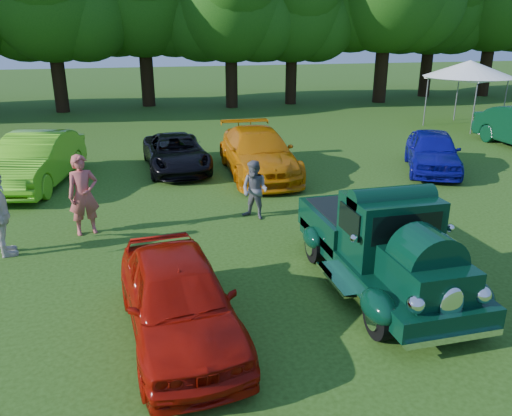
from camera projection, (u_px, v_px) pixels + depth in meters
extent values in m
plane|color=#254510|center=(334.00, 294.00, 9.20)|extent=(120.00, 120.00, 0.00)
cylinder|color=black|center=(379.00, 317.00, 7.79)|extent=(0.22, 0.73, 0.73)
cylinder|color=black|center=(471.00, 303.00, 8.17)|extent=(0.22, 0.73, 0.73)
cylinder|color=black|center=(315.00, 245.00, 10.36)|extent=(0.22, 0.73, 0.73)
cylinder|color=black|center=(387.00, 238.00, 10.74)|extent=(0.22, 0.73, 0.73)
cube|color=black|center=(382.00, 262.00, 9.28)|extent=(1.70, 4.45, 0.34)
cube|color=black|center=(425.00, 275.00, 7.93)|extent=(1.09, 1.43, 0.61)
cube|color=black|center=(389.00, 228.00, 8.91)|extent=(1.54, 1.14, 1.19)
cube|color=black|center=(406.00, 228.00, 8.35)|extent=(1.29, 0.06, 0.51)
cube|color=black|center=(353.00, 222.00, 10.42)|extent=(1.70, 2.03, 0.57)
cube|color=black|center=(354.00, 210.00, 10.33)|extent=(1.46, 1.78, 0.05)
ellipsoid|color=black|center=(378.00, 306.00, 7.72)|extent=(0.49, 0.85, 0.49)
ellipsoid|color=black|center=(474.00, 293.00, 8.11)|extent=(0.49, 0.85, 0.49)
ellipsoid|color=black|center=(313.00, 238.00, 10.28)|extent=(0.38, 0.71, 0.42)
ellipsoid|color=black|center=(390.00, 230.00, 10.69)|extent=(0.38, 0.71, 0.42)
ellipsoid|color=white|center=(452.00, 305.00, 7.29)|extent=(0.40, 0.12, 0.59)
sphere|color=white|center=(416.00, 304.00, 7.21)|extent=(0.28, 0.28, 0.28)
sphere|color=white|center=(482.00, 295.00, 7.46)|extent=(0.28, 0.28, 0.28)
cube|color=white|center=(454.00, 338.00, 7.31)|extent=(1.60, 0.11, 0.11)
cube|color=white|center=(333.00, 223.00, 11.49)|extent=(1.60, 0.11, 0.11)
imported|color=#9A0F06|center=(179.00, 298.00, 7.72)|extent=(1.92, 4.09, 1.35)
imported|color=#5CC71A|center=(35.00, 160.00, 15.30)|extent=(2.69, 5.09, 1.59)
imported|color=black|center=(176.00, 153.00, 17.12)|extent=(2.14, 4.35, 1.19)
imported|color=orange|center=(258.00, 153.00, 16.48)|extent=(2.28, 5.22, 1.49)
imported|color=#0C0B82|center=(433.00, 151.00, 16.95)|extent=(3.24, 4.34, 1.37)
imported|color=#BD514E|center=(83.00, 195.00, 11.60)|extent=(0.79, 0.62, 1.92)
imported|color=slate|center=(255.00, 190.00, 12.62)|extent=(0.93, 0.92, 1.51)
imported|color=beige|center=(0.00, 214.00, 10.46)|extent=(0.72, 1.17, 1.86)
cube|color=white|center=(468.00, 78.00, 24.13)|extent=(3.77, 3.77, 0.12)
cone|color=white|center=(469.00, 68.00, 23.99)|extent=(5.53, 5.53, 0.77)
cylinder|color=slate|center=(474.00, 109.00, 22.83)|extent=(0.06, 0.06, 2.32)
cylinder|color=slate|center=(426.00, 102.00, 24.82)|extent=(0.06, 0.06, 2.32)
cylinder|color=slate|center=(504.00, 104.00, 24.27)|extent=(0.06, 0.06, 2.32)
cylinder|color=slate|center=(457.00, 98.00, 26.26)|extent=(0.06, 0.06, 2.32)
cylinder|color=black|center=(59.00, 78.00, 28.69)|extent=(0.77, 0.77, 3.83)
cylinder|color=black|center=(147.00, 73.00, 30.97)|extent=(0.81, 0.81, 4.03)
cylinder|color=black|center=(231.00, 77.00, 30.46)|extent=(0.73, 0.73, 3.66)
sphere|color=#11430E|center=(230.00, 3.00, 29.04)|extent=(6.70, 6.70, 6.70)
cylinder|color=black|center=(291.00, 76.00, 31.97)|extent=(0.71, 0.71, 3.55)
sphere|color=#11430E|center=(293.00, 8.00, 30.60)|extent=(6.48, 6.48, 6.48)
cylinder|color=black|center=(381.00, 69.00, 32.52)|extent=(0.86, 0.86, 4.29)
cylinder|color=black|center=(426.00, 68.00, 35.53)|extent=(0.79, 0.79, 3.96)
cylinder|color=black|center=(486.00, 66.00, 35.82)|extent=(0.84, 0.84, 4.19)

